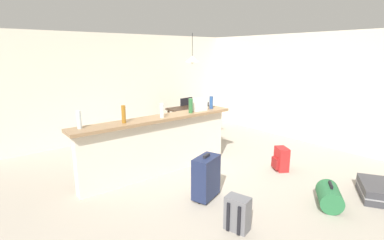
% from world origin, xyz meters
% --- Properties ---
extents(ground_plane, '(13.00, 13.00, 0.05)m').
position_xyz_m(ground_plane, '(0.00, 0.00, -0.03)').
color(ground_plane, '#ADA393').
extents(wall_back, '(6.60, 0.10, 2.50)m').
position_xyz_m(wall_back, '(0.00, 3.05, 1.25)').
color(wall_back, silver).
rests_on(wall_back, ground_plane).
extents(wall_right, '(0.10, 6.00, 2.50)m').
position_xyz_m(wall_right, '(3.05, 0.30, 1.25)').
color(wall_right, silver).
rests_on(wall_right, ground_plane).
extents(partition_half_wall, '(2.80, 0.20, 0.96)m').
position_xyz_m(partition_half_wall, '(-0.70, 0.49, 0.48)').
color(partition_half_wall, silver).
rests_on(partition_half_wall, ground_plane).
extents(bar_countertop, '(2.96, 0.40, 0.05)m').
position_xyz_m(bar_countertop, '(-0.70, 0.49, 0.98)').
color(bar_countertop, '#93704C').
rests_on(bar_countertop, partition_half_wall).
extents(bottle_clear, '(0.07, 0.07, 0.26)m').
position_xyz_m(bottle_clear, '(-1.96, 0.56, 1.14)').
color(bottle_clear, silver).
rests_on(bottle_clear, bar_countertop).
extents(bottle_amber, '(0.06, 0.06, 0.28)m').
position_xyz_m(bottle_amber, '(-1.32, 0.47, 1.15)').
color(bottle_amber, '#9E661E').
rests_on(bottle_amber, bar_countertop).
extents(bottle_white, '(0.07, 0.07, 0.24)m').
position_xyz_m(bottle_white, '(-0.67, 0.41, 1.13)').
color(bottle_white, silver).
rests_on(bottle_white, bar_countertop).
extents(bottle_green, '(0.07, 0.07, 0.26)m').
position_xyz_m(bottle_green, '(-0.05, 0.43, 1.14)').
color(bottle_green, '#2D6B38').
rests_on(bottle_green, bar_countertop).
extents(bottle_blue, '(0.07, 0.07, 0.24)m').
position_xyz_m(bottle_blue, '(0.51, 0.49, 1.13)').
color(bottle_blue, '#284C89').
rests_on(bottle_blue, bar_countertop).
extents(grocery_bag, '(0.26, 0.18, 0.22)m').
position_xyz_m(grocery_bag, '(0.21, 0.49, 1.12)').
color(grocery_bag, silver).
rests_on(grocery_bag, bar_countertop).
extents(dining_table, '(1.10, 0.80, 0.74)m').
position_xyz_m(dining_table, '(1.17, 1.87, 0.65)').
color(dining_table, '#332319').
rests_on(dining_table, ground_plane).
extents(dining_chair_near_partition, '(0.47, 0.47, 0.93)m').
position_xyz_m(dining_chair_near_partition, '(1.09, 1.29, 0.52)').
color(dining_chair_near_partition, black).
rests_on(dining_chair_near_partition, ground_plane).
extents(dining_chair_far_side, '(0.44, 0.44, 0.93)m').
position_xyz_m(dining_chair_far_side, '(1.27, 2.37, 0.52)').
color(dining_chair_far_side, black).
rests_on(dining_chair_far_side, ground_plane).
extents(pendant_lamp, '(0.34, 0.34, 0.70)m').
position_xyz_m(pendant_lamp, '(1.13, 1.84, 1.92)').
color(pendant_lamp, black).
extents(suitcase_flat_charcoal, '(0.88, 0.78, 0.22)m').
position_xyz_m(suitcase_flat_charcoal, '(1.31, -2.25, 0.11)').
color(suitcase_flat_charcoal, '#38383D').
rests_on(suitcase_flat_charcoal, ground_plane).
extents(suitcase_upright_navy, '(0.49, 0.37, 0.67)m').
position_xyz_m(suitcase_upright_navy, '(-0.65, -0.68, 0.33)').
color(suitcase_upright_navy, '#1E284C').
rests_on(suitcase_upright_navy, ground_plane).
extents(backpack_red, '(0.33, 0.33, 0.42)m').
position_xyz_m(backpack_red, '(1.08, -0.75, 0.20)').
color(backpack_red, red).
rests_on(backpack_red, ground_plane).
extents(duffel_bag_green, '(0.57, 0.52, 0.34)m').
position_xyz_m(duffel_bag_green, '(0.51, -1.91, 0.15)').
color(duffel_bag_green, '#286B3D').
rests_on(duffel_bag_green, ground_plane).
extents(backpack_grey, '(0.30, 0.32, 0.42)m').
position_xyz_m(backpack_grey, '(-0.86, -1.49, 0.20)').
color(backpack_grey, slate).
rests_on(backpack_grey, ground_plane).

